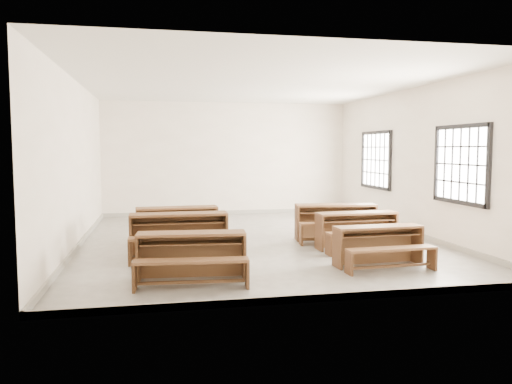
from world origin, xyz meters
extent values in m
plane|color=gray|center=(0.00, 0.00, 0.00)|extent=(8.50, 8.50, 0.00)
cube|color=silver|center=(0.00, 0.00, 3.18)|extent=(7.00, 8.50, 0.05)
cube|color=white|center=(0.00, 4.22, 1.60)|extent=(7.00, 0.05, 3.20)
cube|color=white|center=(0.00, -4.22, 1.60)|extent=(7.00, 0.05, 3.20)
cube|color=white|center=(-3.48, 0.00, 1.60)|extent=(0.05, 8.50, 3.20)
cube|color=white|center=(3.48, 0.00, 1.60)|extent=(0.05, 8.50, 3.20)
cube|color=gray|center=(0.00, 4.23, 0.05)|extent=(7.00, 0.04, 0.10)
cube|color=gray|center=(0.00, -4.23, 0.05)|extent=(7.00, 0.04, 0.10)
cube|color=gray|center=(-3.48, 0.00, 0.05)|extent=(0.04, 8.50, 0.10)
cube|color=gray|center=(3.48, 0.00, 0.05)|extent=(0.04, 8.50, 0.10)
cube|color=white|center=(3.47, -1.80, 1.60)|extent=(0.02, 1.50, 1.30)
cube|color=black|center=(3.45, -1.80, 2.29)|extent=(0.06, 1.62, 0.08)
cube|color=black|center=(3.45, -1.80, 0.91)|extent=(0.06, 1.62, 0.08)
cube|color=black|center=(3.45, -2.59, 1.60)|extent=(0.06, 0.08, 1.46)
cube|color=black|center=(3.45, -1.01, 1.60)|extent=(0.06, 0.08, 1.46)
cube|color=white|center=(3.47, 1.80, 1.60)|extent=(0.02, 1.50, 1.30)
cube|color=black|center=(3.45, 1.80, 2.29)|extent=(0.06, 1.62, 0.08)
cube|color=black|center=(3.45, 1.80, 0.91)|extent=(0.06, 1.62, 0.08)
cube|color=black|center=(3.45, 1.01, 1.60)|extent=(0.06, 0.08, 1.46)
cube|color=black|center=(3.45, 2.59, 1.60)|extent=(0.06, 0.08, 1.46)
cube|color=brown|center=(-1.52, -2.89, 0.68)|extent=(1.57, 0.51, 0.04)
cube|color=brown|center=(-1.51, -2.72, 0.33)|extent=(1.55, 0.16, 0.66)
cube|color=#50301B|center=(-2.27, -2.84, 0.33)|extent=(0.07, 0.39, 0.66)
cube|color=#50301B|center=(-0.77, -2.95, 0.33)|extent=(0.07, 0.39, 0.66)
cube|color=#50301B|center=(-1.52, -2.91, 0.54)|extent=(1.45, 0.40, 0.02)
cube|color=brown|center=(-1.56, -3.37, 0.39)|extent=(1.56, 0.39, 0.04)
cube|color=#50301B|center=(-2.31, -3.31, 0.18)|extent=(0.06, 0.27, 0.37)
cube|color=#50301B|center=(-0.81, -3.43, 0.18)|extent=(0.06, 0.27, 0.37)
cube|color=#50301B|center=(-1.56, -3.37, 0.10)|extent=(1.43, 0.16, 0.04)
cube|color=brown|center=(-1.63, -1.23, 0.74)|extent=(1.70, 0.43, 0.04)
cube|color=brown|center=(-1.63, -1.04, 0.36)|extent=(1.70, 0.05, 0.72)
cube|color=#50301B|center=(-2.45, -1.23, 0.36)|extent=(0.04, 0.42, 0.72)
cube|color=#50301B|center=(-0.80, -1.22, 0.36)|extent=(0.04, 0.42, 0.72)
cube|color=#50301B|center=(-1.63, -1.25, 0.59)|extent=(1.57, 0.32, 0.02)
cube|color=brown|center=(-1.62, -1.75, 0.42)|extent=(1.70, 0.30, 0.04)
cube|color=#50301B|center=(-2.45, -1.75, 0.20)|extent=(0.04, 0.30, 0.40)
cube|color=#50301B|center=(-0.80, -1.74, 0.20)|extent=(0.04, 0.30, 0.40)
cube|color=#50301B|center=(-1.62, -1.75, 0.11)|extent=(1.57, 0.06, 0.04)
cube|color=brown|center=(-1.61, 0.03, 0.71)|extent=(1.63, 0.50, 0.04)
cube|color=brown|center=(-1.62, 0.21, 0.34)|extent=(1.61, 0.14, 0.68)
cube|color=#50301B|center=(-2.39, -0.02, 0.34)|extent=(0.06, 0.40, 0.68)
cube|color=#50301B|center=(-0.82, 0.08, 0.34)|extent=(0.06, 0.40, 0.68)
cube|color=#50301B|center=(-1.61, 0.01, 0.56)|extent=(1.51, 0.39, 0.02)
cube|color=brown|center=(-1.58, -0.46, 0.40)|extent=(1.63, 0.38, 0.04)
cube|color=#50301B|center=(-2.36, -0.51, 0.19)|extent=(0.06, 0.28, 0.38)
cube|color=#50301B|center=(-0.80, -0.42, 0.19)|extent=(0.06, 0.28, 0.38)
cube|color=#50301B|center=(-1.58, -0.46, 0.10)|extent=(1.49, 0.14, 0.04)
cube|color=brown|center=(1.50, -2.58, 0.63)|extent=(1.45, 0.42, 0.04)
cube|color=brown|center=(1.49, -2.42, 0.31)|extent=(1.44, 0.10, 0.61)
cube|color=#50301B|center=(0.80, -2.61, 0.31)|extent=(0.05, 0.36, 0.61)
cube|color=#50301B|center=(2.20, -2.55, 0.31)|extent=(0.05, 0.36, 0.61)
cube|color=#50301B|center=(1.50, -2.60, 0.50)|extent=(1.34, 0.33, 0.02)
cube|color=brown|center=(1.52, -3.02, 0.36)|extent=(1.45, 0.31, 0.04)
cube|color=#50301B|center=(0.81, -3.05, 0.17)|extent=(0.05, 0.25, 0.34)
cube|color=#50301B|center=(2.22, -2.99, 0.17)|extent=(0.05, 0.25, 0.34)
cube|color=#50301B|center=(1.52, -3.02, 0.09)|extent=(1.33, 0.10, 0.04)
cube|color=brown|center=(1.70, -1.21, 0.67)|extent=(1.56, 0.46, 0.04)
cube|color=brown|center=(1.69, -1.03, 0.33)|extent=(1.54, 0.11, 0.66)
cube|color=#50301B|center=(0.95, -1.24, 0.33)|extent=(0.06, 0.39, 0.66)
cube|color=#50301B|center=(2.45, -1.17, 0.33)|extent=(0.06, 0.39, 0.66)
cube|color=#50301B|center=(1.70, -1.23, 0.54)|extent=(1.44, 0.36, 0.02)
cube|color=brown|center=(1.72, -1.68, 0.39)|extent=(1.55, 0.34, 0.04)
cube|color=#50301B|center=(0.97, -1.72, 0.18)|extent=(0.05, 0.27, 0.37)
cube|color=#50301B|center=(2.47, -1.64, 0.18)|extent=(0.05, 0.27, 0.37)
cube|color=#50301B|center=(1.72, -1.68, 0.10)|extent=(1.43, 0.12, 0.04)
cube|color=brown|center=(1.63, -0.27, 0.72)|extent=(1.69, 0.61, 0.04)
cube|color=brown|center=(1.65, -0.08, 0.35)|extent=(1.65, 0.24, 0.70)
cube|color=#50301B|center=(0.83, -0.17, 0.35)|extent=(0.09, 0.42, 0.70)
cube|color=#50301B|center=(2.43, -0.37, 0.35)|extent=(0.09, 0.42, 0.70)
cube|color=#50301B|center=(1.63, -0.29, 0.58)|extent=(1.55, 0.49, 0.02)
cube|color=brown|center=(1.57, -0.77, 0.41)|extent=(1.68, 0.49, 0.04)
cube|color=#50301B|center=(0.77, -0.67, 0.20)|extent=(0.08, 0.29, 0.39)
cube|color=#50301B|center=(2.37, -0.87, 0.20)|extent=(0.08, 0.29, 0.39)
cube|color=#50301B|center=(1.57, -0.77, 0.10)|extent=(1.52, 0.24, 0.04)
camera|label=1|loc=(-1.99, -9.99, 1.89)|focal=35.00mm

